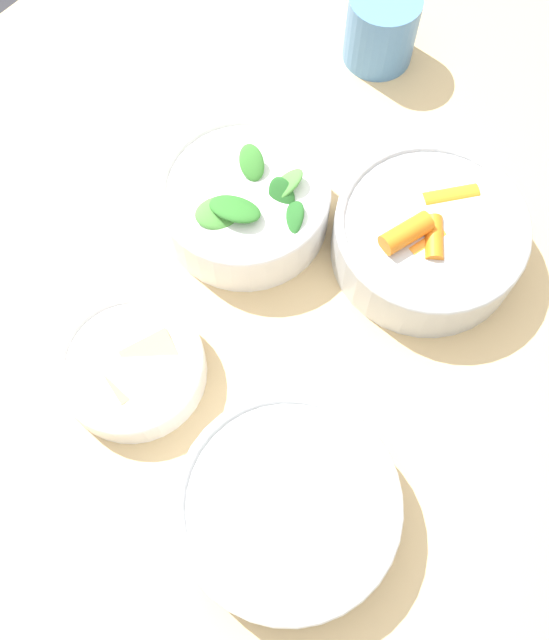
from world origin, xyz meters
TOP-DOWN VIEW (x-y plane):
  - ground_plane at (0.00, 0.00)m, footprint 10.00×10.00m
  - dining_table at (0.00, 0.00)m, footprint 1.09×1.08m
  - bowl_carrots at (-0.15, 0.05)m, footprint 0.19×0.19m
  - bowl_greens at (-0.06, -0.12)m, footprint 0.18×0.18m
  - bowl_beans_hotdog at (0.15, 0.12)m, footprint 0.20×0.20m
  - bowl_cookies at (0.14, -0.08)m, footprint 0.14×0.14m
  - cup at (-0.33, -0.15)m, footprint 0.08×0.08m

SIDE VIEW (x-z plane):
  - ground_plane at x=0.00m, z-range 0.00..0.00m
  - dining_table at x=0.00m, z-range 0.26..0.99m
  - bowl_cookies at x=0.14m, z-range 0.73..0.77m
  - bowl_beans_hotdog at x=0.15m, z-range 0.72..0.78m
  - bowl_greens at x=-0.06m, z-range 0.72..0.80m
  - bowl_carrots at x=-0.15m, z-range 0.72..0.80m
  - cup at x=-0.33m, z-range 0.73..0.81m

